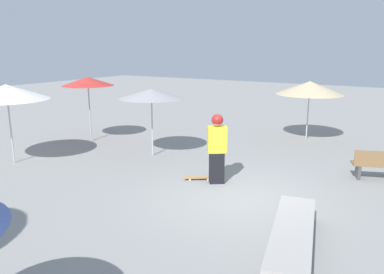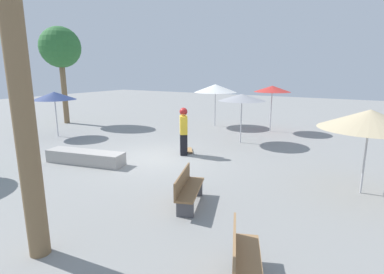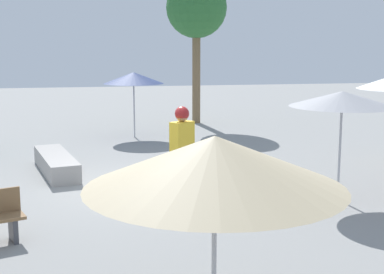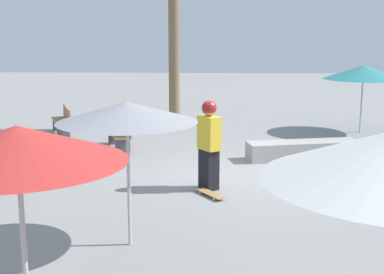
% 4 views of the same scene
% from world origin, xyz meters
% --- Properties ---
extents(ground_plane, '(60.00, 60.00, 0.00)m').
position_xyz_m(ground_plane, '(0.00, 0.00, 0.00)').
color(ground_plane, gray).
extents(skater_main, '(0.51, 0.57, 1.87)m').
position_xyz_m(skater_main, '(0.61, 0.93, 1.01)').
color(skater_main, black).
rests_on(skater_main, ground_plane).
extents(skateboard, '(0.62, 0.77, 0.07)m').
position_xyz_m(skateboard, '(0.56, 1.46, 0.06)').
color(skateboard, '#B7844C').
rests_on(skateboard, ground_plane).
extents(concrete_ledge, '(3.01, 1.30, 0.46)m').
position_xyz_m(concrete_ledge, '(-1.81, -1.85, 0.23)').
color(concrete_ledge, '#A8A39E').
rests_on(concrete_ledge, ground_plane).
extents(shade_umbrella_grey, '(2.11, 2.11, 2.24)m').
position_xyz_m(shade_umbrella_grey, '(1.80, 3.98, 2.09)').
color(shade_umbrella_grey, '#B7B7BC').
rests_on(shade_umbrella_grey, ground_plane).
extents(shade_umbrella_tan, '(2.54, 2.54, 2.30)m').
position_xyz_m(shade_umbrella_tan, '(6.80, 0.17, 2.04)').
color(shade_umbrella_tan, '#B7B7BC').
rests_on(shade_umbrella_tan, ground_plane).
extents(shade_umbrella_navy, '(2.06, 2.06, 2.24)m').
position_xyz_m(shade_umbrella_navy, '(-6.68, 0.53, 2.05)').
color(shade_umbrella_navy, '#B7B7BC').
rests_on(shade_umbrella_navy, ground_plane).
extents(palm_tree_right, '(2.43, 2.43, 5.85)m').
position_xyz_m(palm_tree_right, '(-9.66, 3.32, 4.56)').
color(palm_tree_right, brown).
rests_on(palm_tree_right, ground_plane).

